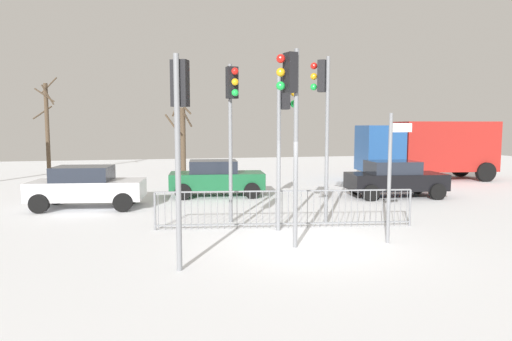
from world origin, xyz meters
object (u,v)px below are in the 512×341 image
object	(u,v)px
traffic_light_foreground_left	(323,102)
traffic_light_mid_right	(180,113)
traffic_light_foreground_right	(291,103)
delivery_truck	(427,147)
bare_tree_left	(182,137)
car_black_trailing	(395,178)
traffic_light_rear_right	(232,107)
bare_tree_right	(47,125)
direction_sign_post	(391,171)
car_green_near	(216,177)
car_white_far	(87,186)
traffic_light_mid_left	(284,115)

from	to	relation	value
traffic_light_foreground_left	traffic_light_mid_right	bearing A→B (deg)	163.76
traffic_light_foreground_right	delivery_truck	world-z (taller)	traffic_light_foreground_right
traffic_light_foreground_left	bare_tree_left	xyz separation A→B (m)	(-3.08, 15.01, -1.34)
traffic_light_mid_right	bare_tree_left	xyz separation A→B (m)	(1.22, 18.44, -0.91)
car_black_trailing	delivery_truck	xyz separation A→B (m)	(4.82, 5.12, 0.97)
traffic_light_rear_right	traffic_light_foreground_right	world-z (taller)	traffic_light_rear_right
bare_tree_left	bare_tree_right	xyz separation A→B (m)	(-7.89, 1.87, 0.70)
traffic_light_foreground_right	direction_sign_post	xyz separation A→B (m)	(2.55, -0.06, -1.61)
car_green_near	bare_tree_right	world-z (taller)	bare_tree_right
traffic_light_foreground_right	bare_tree_left	xyz separation A→B (m)	(-1.35, 17.46, -1.18)
car_white_far	car_black_trailing	world-z (taller)	same
traffic_light_rear_right	traffic_light_foreground_left	bearing A→B (deg)	157.78
direction_sign_post	car_black_trailing	world-z (taller)	direction_sign_post
car_black_trailing	bare_tree_right	distance (m)	20.38
traffic_light_rear_right	traffic_light_mid_left	xyz separation A→B (m)	(1.21, -1.23, -0.25)
traffic_light_foreground_left	direction_sign_post	distance (m)	3.18
direction_sign_post	traffic_light_rear_right	bearing A→B (deg)	119.07
traffic_light_mid_left	bare_tree_left	xyz separation A→B (m)	(-1.72, 15.68, -0.96)
traffic_light_foreground_right	traffic_light_mid_left	bearing A→B (deg)	-24.98
traffic_light_mid_right	traffic_light_foreground_right	size ratio (longest dim) A/B	0.92
traffic_light_mid_left	delivery_truck	world-z (taller)	traffic_light_mid_left
traffic_light_mid_left	bare_tree_right	distance (m)	20.01
car_green_near	bare_tree_right	xyz separation A→B (m)	(-8.64, 11.01, 2.14)
car_green_near	bare_tree_left	bearing A→B (deg)	100.80
direction_sign_post	car_white_far	distance (m)	10.41
direction_sign_post	bare_tree_right	distance (m)	22.72
traffic_light_foreground_left	car_black_trailing	world-z (taller)	traffic_light_foreground_left
traffic_light_foreground_left	car_black_trailing	xyz separation A→B (m)	(4.67, 3.99, -2.78)
traffic_light_foreground_left	car_green_near	distance (m)	6.90
traffic_light_rear_right	car_black_trailing	size ratio (longest dim) A/B	1.17
traffic_light_foreground_right	bare_tree_left	bearing A→B (deg)	-8.90
traffic_light_mid_left	car_black_trailing	distance (m)	7.98
traffic_light_foreground_right	bare_tree_right	distance (m)	21.43
traffic_light_foreground_left	traffic_light_foreground_right	xyz separation A→B (m)	(-1.72, -2.45, -0.16)
traffic_light_rear_right	car_black_trailing	bearing A→B (deg)	-164.56
traffic_light_foreground_right	car_white_far	distance (m)	8.91
traffic_light_foreground_left	traffic_light_mid_left	size ratio (longest dim) A/B	1.12
direction_sign_post	delivery_truck	size ratio (longest dim) A/B	0.44
traffic_light_foreground_left	bare_tree_right	bearing A→B (deg)	68.13
bare_tree_right	traffic_light_mid_right	bearing A→B (deg)	-71.82
traffic_light_rear_right	delivery_truck	xyz separation A→B (m)	(12.06, 8.54, -1.67)
car_white_far	bare_tree_right	distance (m)	13.47
traffic_light_foreground_right	car_green_near	bearing A→B (deg)	-9.22
delivery_truck	bare_tree_left	size ratio (longest dim) A/B	1.59
traffic_light_foreground_left	delivery_truck	world-z (taller)	traffic_light_foreground_left
traffic_light_mid_right	direction_sign_post	bearing A→B (deg)	36.74
traffic_light_rear_right	bare_tree_left	world-z (taller)	traffic_light_rear_right
traffic_light_foreground_right	traffic_light_mid_left	distance (m)	1.83
direction_sign_post	car_black_trailing	xyz separation A→B (m)	(3.85, 6.50, -1.01)
bare_tree_left	bare_tree_right	world-z (taller)	bare_tree_right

